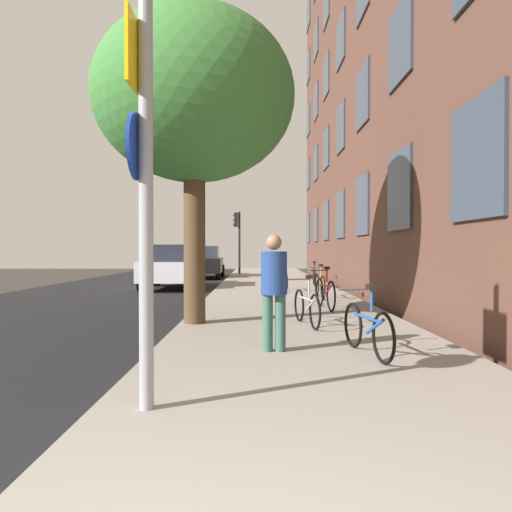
% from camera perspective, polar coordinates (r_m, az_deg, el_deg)
% --- Properties ---
extents(ground_plane, '(41.80, 41.80, 0.00)m').
position_cam_1_polar(ground_plane, '(16.39, -9.99, -4.35)').
color(ground_plane, '#332D28').
extents(road_asphalt, '(7.00, 38.00, 0.01)m').
position_cam_1_polar(road_asphalt, '(16.87, -17.05, -4.20)').
color(road_asphalt, black).
rests_on(road_asphalt, ground).
extents(sidewalk, '(4.20, 38.00, 0.12)m').
position_cam_1_polar(sidewalk, '(16.16, 2.37, -4.19)').
color(sidewalk, gray).
rests_on(sidewalk, ground).
extents(sign_post, '(0.15, 0.60, 3.51)m').
position_cam_1_polar(sign_post, '(4.19, -13.30, 9.81)').
color(sign_post, gray).
rests_on(sign_post, sidewalk).
extents(traffic_light, '(0.43, 0.24, 3.44)m').
position_cam_1_polar(traffic_light, '(26.89, -2.34, 2.95)').
color(traffic_light, black).
rests_on(traffic_light, sidewalk).
extents(tree_near, '(3.63, 3.63, 5.65)m').
position_cam_1_polar(tree_near, '(9.25, -7.43, 17.99)').
color(tree_near, '#4C3823').
rests_on(tree_near, sidewalk).
extents(bicycle_0, '(0.44, 1.57, 0.90)m').
position_cam_1_polar(bicycle_0, '(6.31, 12.83, -8.22)').
color(bicycle_0, black).
rests_on(bicycle_0, sidewalk).
extents(bicycle_1, '(0.45, 1.59, 0.89)m').
position_cam_1_polar(bicycle_1, '(8.58, 5.85, -5.86)').
color(bicycle_1, black).
rests_on(bicycle_1, sidewalk).
extents(bicycle_2, '(0.42, 1.66, 0.96)m').
position_cam_1_polar(bicycle_2, '(11.03, 8.00, -4.25)').
color(bicycle_2, black).
rests_on(bicycle_2, sidewalk).
extents(bicycle_3, '(0.42, 1.73, 0.94)m').
position_cam_1_polar(bicycle_3, '(13.42, 7.39, -3.38)').
color(bicycle_3, black).
rests_on(bicycle_3, sidewalk).
extents(bicycle_4, '(0.42, 1.65, 0.95)m').
position_cam_1_polar(bicycle_4, '(15.73, 3.06, -2.75)').
color(bicycle_4, black).
rests_on(bicycle_4, sidewalk).
extents(bicycle_5, '(0.42, 1.70, 0.90)m').
position_cam_1_polar(bicycle_5, '(18.23, 6.72, -2.35)').
color(bicycle_5, black).
rests_on(bicycle_5, sidewalk).
extents(pedestrian_0, '(0.43, 0.43, 1.53)m').
position_cam_1_polar(pedestrian_0, '(6.34, 1.98, -3.39)').
color(pedestrian_0, '#33594C').
rests_on(pedestrian_0, sidewalk).
extents(car_0, '(1.95, 4.08, 1.62)m').
position_cam_1_polar(car_0, '(18.17, -9.93, -1.18)').
color(car_0, silver).
rests_on(car_0, road_asphalt).
extents(car_1, '(2.05, 4.28, 1.62)m').
position_cam_1_polar(car_1, '(24.61, -6.39, -0.67)').
color(car_1, black).
rests_on(car_1, road_asphalt).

